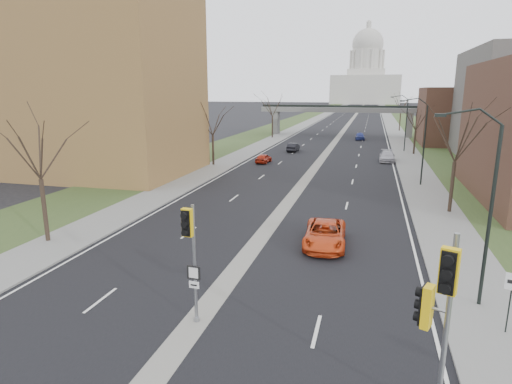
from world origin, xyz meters
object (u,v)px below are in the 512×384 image
at_px(speed_limit_sign, 511,292).
at_px(car_right_far, 360,136).
at_px(signal_pole_median, 191,244).
at_px(car_right_near, 325,234).
at_px(car_left_far, 293,147).
at_px(signal_pole_right, 439,302).
at_px(car_left_near, 264,158).
at_px(car_right_mid, 387,156).

relative_size(speed_limit_sign, car_right_far, 0.58).
relative_size(signal_pole_median, car_right_near, 0.94).
xyz_separation_m(car_left_far, car_right_far, (9.77, 19.61, 0.07)).
height_order(signal_pole_right, speed_limit_sign, signal_pole_right).
distance_m(car_left_near, car_left_far, 12.13).
distance_m(car_left_near, car_right_far, 33.67).
xyz_separation_m(car_right_near, car_right_far, (0.23, 61.19, -0.01)).
height_order(signal_pole_right, car_left_far, signal_pole_right).
distance_m(car_right_near, car_right_mid, 35.45).
distance_m(signal_pole_median, speed_limit_sign, 12.67).
relative_size(car_left_near, car_right_far, 0.84).
relative_size(car_right_near, car_right_mid, 1.09).
distance_m(car_left_far, car_right_mid, 15.60).
relative_size(speed_limit_sign, car_right_near, 0.46).
bearing_deg(signal_pole_right, speed_limit_sign, 78.96).
bearing_deg(car_right_mid, car_left_near, -160.04).
height_order(signal_pole_median, car_right_mid, signal_pole_median).
relative_size(car_left_near, car_right_near, 0.67).
xyz_separation_m(signal_pole_right, car_left_near, (-15.94, 43.45, -3.16)).
bearing_deg(speed_limit_sign, car_right_far, 113.19).
bearing_deg(car_right_near, car_right_mid, 79.15).
bearing_deg(signal_pole_median, car_left_far, 99.14).
xyz_separation_m(speed_limit_sign, car_right_far, (-7.83, 69.47, -1.10)).
height_order(speed_limit_sign, car_right_far, speed_limit_sign).
relative_size(signal_pole_right, speed_limit_sign, 2.30).
bearing_deg(car_right_far, car_left_far, -120.38).
height_order(signal_pole_median, speed_limit_sign, signal_pole_median).
bearing_deg(car_left_far, car_right_far, -116.02).
height_order(car_left_far, car_right_near, car_right_near).
bearing_deg(car_right_far, car_right_near, -94.12).
distance_m(speed_limit_sign, car_right_near, 11.61).
distance_m(speed_limit_sign, car_right_mid, 43.57).
distance_m(car_right_mid, car_right_far, 26.42).
relative_size(signal_pole_median, car_left_near, 1.40).
relative_size(signal_pole_right, car_right_near, 1.07).
xyz_separation_m(signal_pole_median, car_right_mid, (8.91, 45.95, -2.83)).
relative_size(signal_pole_right, car_right_far, 1.32).
xyz_separation_m(signal_pole_median, speed_limit_sign, (12.30, 2.53, -1.70)).
bearing_deg(car_right_mid, speed_limit_sign, -84.62).
bearing_deg(car_right_mid, signal_pole_median, -100.06).
bearing_deg(speed_limit_sign, car_right_mid, 111.23).
xyz_separation_m(car_right_mid, car_right_far, (-4.44, 26.05, 0.03)).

